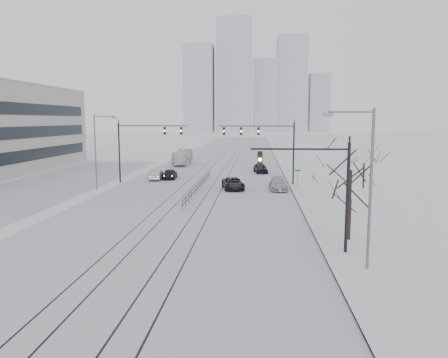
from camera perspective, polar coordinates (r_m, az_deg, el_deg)
ground at (r=23.58m, az=-13.10°, el=-13.28°), size 500.00×500.00×0.00m
road at (r=81.68m, az=-0.52°, el=1.85°), size 22.00×260.00×0.02m
sidewalk_east at (r=81.67m, az=8.97°, el=1.80°), size 5.00×260.00×0.16m
curb at (r=81.51m, az=7.25°, el=1.81°), size 0.10×260.00×0.12m
parking_strip at (r=62.61m, az=-21.10°, el=-0.47°), size 14.00×60.00×0.03m
tram_rails at (r=61.91m, az=-2.06°, el=-0.03°), size 5.30×180.00×0.01m
skyline at (r=295.44m, az=4.00°, el=12.03°), size 96.00×48.00×72.00m
traffic_mast_near at (r=27.53m, az=12.60°, el=-0.42°), size 6.10×0.37×7.00m
traffic_mast_ne at (r=56.04m, az=5.69°, el=5.02°), size 9.60×0.37×8.00m
traffic_mast_nw at (r=59.05m, az=-10.80°, el=4.87°), size 9.10×0.37×8.00m
street_light_east at (r=24.89m, az=17.99°, el=0.05°), size 2.73×0.25×9.00m
street_light_west at (r=54.48m, az=-16.17°, el=4.09°), size 2.73×0.25×9.00m
bare_tree at (r=30.90m, az=16.23°, el=0.20°), size 4.40×4.40×6.10m
median_fence at (r=52.01m, az=-3.27°, el=-0.96°), size 0.06×24.00×1.00m
street_sign at (r=53.64m, az=9.60°, el=0.37°), size 0.70×0.06×2.40m
sedan_sb_inner at (r=62.77m, az=-7.05°, el=0.68°), size 2.02×4.43×1.47m
sedan_sb_outer at (r=61.94m, az=-8.82°, el=0.55°), size 1.83×4.54×1.47m
sedan_nb_front at (r=52.82m, az=1.20°, el=-0.62°), size 3.25×5.44×1.41m
sedan_nb_right at (r=52.81m, az=7.10°, el=-0.66°), size 2.18×5.06×1.45m
sedan_nb_far at (r=69.49m, az=4.80°, el=1.41°), size 2.57×4.73×1.53m
box_truck at (r=82.56m, az=-5.40°, el=2.85°), size 2.38×10.11×2.81m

